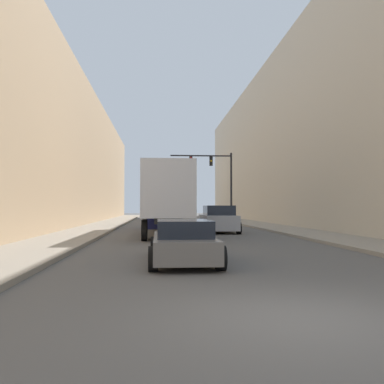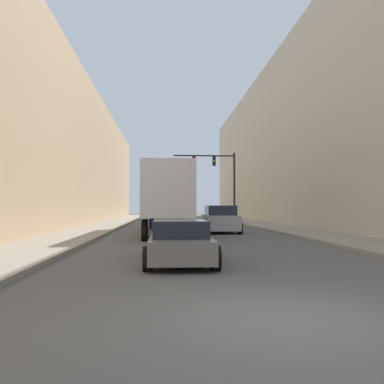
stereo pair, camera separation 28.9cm
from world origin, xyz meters
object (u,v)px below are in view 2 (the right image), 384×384
object	(u,v)px
semi_truck	(167,198)
sedan_car	(179,242)
suv_car	(220,220)
traffic_signal_gantry	(221,175)

from	to	relation	value
semi_truck	sedan_car	world-z (taller)	semi_truck
suv_car	sedan_car	bearing A→B (deg)	-102.11
semi_truck	traffic_signal_gantry	xyz separation A→B (m)	(5.23, 14.31, 2.51)
semi_truck	traffic_signal_gantry	world-z (taller)	traffic_signal_gantry
sedan_car	suv_car	bearing A→B (deg)	77.89
semi_truck	suv_car	distance (m)	3.63
suv_car	semi_truck	bearing A→B (deg)	-173.05
suv_car	traffic_signal_gantry	xyz separation A→B (m)	(1.89, 13.90, 3.87)
semi_truck	sedan_car	bearing A→B (deg)	-88.87
traffic_signal_gantry	semi_truck	bearing A→B (deg)	-110.08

